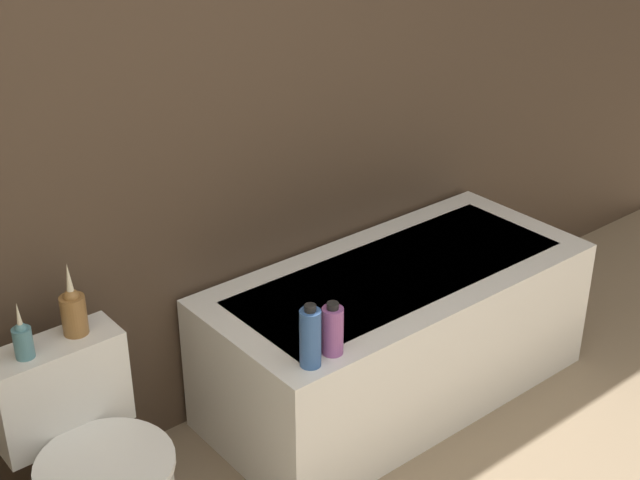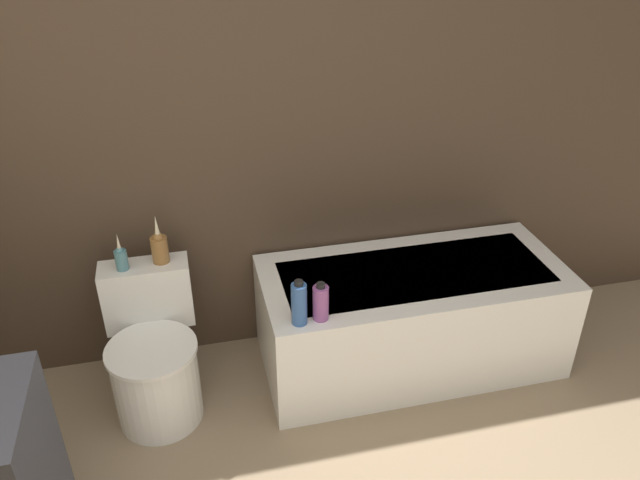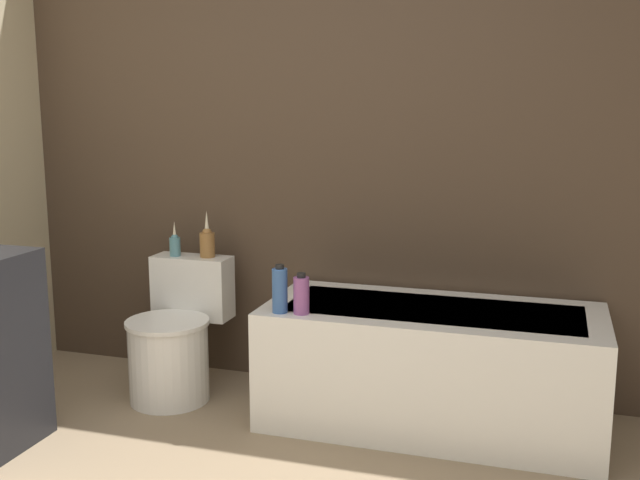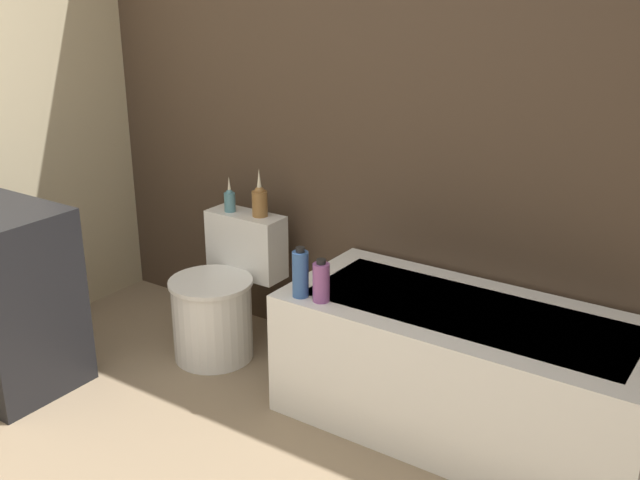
% 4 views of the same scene
% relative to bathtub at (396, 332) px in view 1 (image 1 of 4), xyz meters
% --- Properties ---
extents(wall_back_tiled, '(6.40, 0.06, 2.60)m').
position_rel_bathtub_xyz_m(wall_back_tiled, '(-0.82, 0.39, 1.02)').
color(wall_back_tiled, '#423326').
rests_on(wall_back_tiled, ground_plane).
extents(bathtub, '(1.51, 0.68, 0.55)m').
position_rel_bathtub_xyz_m(bathtub, '(0.00, 0.00, 0.00)').
color(bathtub, white).
rests_on(bathtub, ground).
extents(vase_gold, '(0.06, 0.06, 0.18)m').
position_rel_bathtub_xyz_m(vase_gold, '(-1.36, 0.15, 0.46)').
color(vase_gold, teal).
rests_on(vase_gold, toilet).
extents(vase_silver, '(0.08, 0.08, 0.24)m').
position_rel_bathtub_xyz_m(vase_silver, '(-1.19, 0.18, 0.48)').
color(vase_silver, olive).
rests_on(vase_silver, toilet).
extents(shampoo_bottle_tall, '(0.07, 0.07, 0.22)m').
position_rel_bathtub_xyz_m(shampoo_bottle_tall, '(-0.63, -0.26, 0.37)').
color(shampoo_bottle_tall, '#335999').
rests_on(shampoo_bottle_tall, bathtub).
extents(shampoo_bottle_short, '(0.07, 0.07, 0.18)m').
position_rel_bathtub_xyz_m(shampoo_bottle_short, '(-0.54, -0.25, 0.36)').
color(shampoo_bottle_short, '#8C4C8C').
rests_on(shampoo_bottle_short, bathtub).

